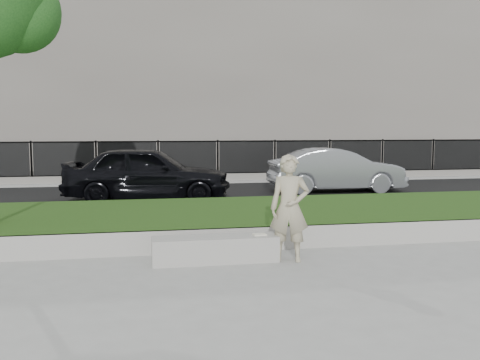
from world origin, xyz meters
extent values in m
plane|color=gray|center=(0.00, 0.00, 0.00)|extent=(90.00, 90.00, 0.00)
cube|color=#14330C|center=(0.00, 3.00, 0.20)|extent=(34.00, 4.00, 0.40)
cube|color=gray|center=(0.00, 1.04, 0.20)|extent=(34.00, 0.08, 0.40)
cube|color=black|center=(0.00, 8.50, 0.02)|extent=(34.00, 7.00, 0.04)
cube|color=gray|center=(0.00, 13.00, 0.06)|extent=(34.00, 3.00, 0.12)
cube|color=slate|center=(0.00, 12.00, 0.24)|extent=(32.00, 0.30, 0.24)
cube|color=black|center=(0.00, 12.00, 0.87)|extent=(32.00, 0.04, 1.50)
cube|color=black|center=(0.00, 12.00, 1.57)|extent=(32.00, 0.05, 0.05)
cube|color=black|center=(0.00, 12.00, 0.37)|extent=(32.00, 0.05, 0.05)
cube|color=slate|center=(0.00, 20.00, 5.00)|extent=(34.00, 10.00, 10.00)
cube|color=gray|center=(-0.17, 0.40, 0.20)|extent=(1.96, 0.49, 0.40)
imported|color=tan|center=(0.98, 0.25, 0.84)|extent=(0.70, 0.56, 1.68)
cube|color=silver|center=(0.53, 0.37, 0.41)|extent=(0.21, 0.16, 0.02)
sphere|color=#1B4C19|center=(-3.35, 2.53, 4.13)|extent=(1.45, 1.45, 1.45)
imported|color=black|center=(-1.07, 7.27, 0.82)|extent=(4.79, 2.55, 1.55)
imported|color=gray|center=(4.84, 8.27, 0.73)|extent=(4.25, 1.57, 1.39)
camera|label=1|loc=(-1.34, -7.72, 2.10)|focal=40.00mm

